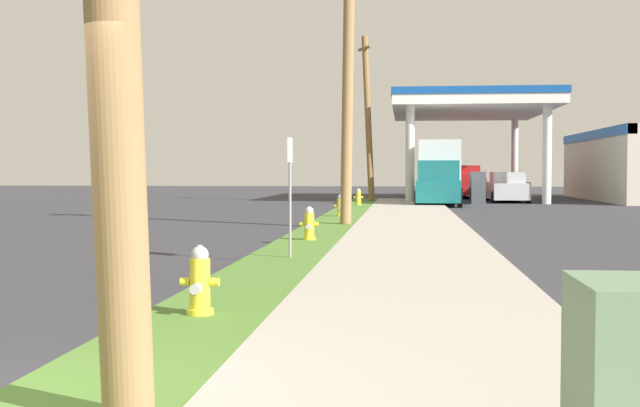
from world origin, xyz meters
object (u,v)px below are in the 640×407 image
Objects in this scene: car_silver_by_near_pump at (507,188)px; truck_navy_at_forecourt at (438,173)px; fire_hydrant_fourth at (358,198)px; truck_teal_on_apron at (440,174)px; utility_cabinet at (623,394)px; truck_red_at_far_bay at (465,183)px; fire_hydrant_third at (340,207)px; fire_hydrant_second at (309,225)px; car_black_by_far_pump at (507,187)px; utility_pole_midground at (348,74)px; utility_pole_background at (368,116)px; fire_hydrant_nearest at (200,284)px; street_sign_post at (290,172)px.

car_silver_by_near_pump is 10.88m from truck_navy_at_forecourt.
truck_teal_on_apron is at bearing 42.28° from fire_hydrant_fourth.
truck_red_at_far_bay is at bearing 86.78° from utility_cabinet.
truck_navy_at_forecourt is (-3.14, 10.39, 0.77)m from car_silver_by_near_pump.
fire_hydrant_third is 17.79m from car_silver_by_near_pump.
fire_hydrant_fourth is at bearing 89.81° from fire_hydrant_second.
truck_teal_on_apron is 1.20× the size of truck_red_at_far_bay.
fire_hydrant_second is at bearing -105.22° from car_black_by_far_pump.
utility_pole_midground reaches higher than car_silver_by_near_pump.
truck_red_at_far_bay is at bearing 54.79° from utility_pole_background.
utility_pole_background is at bearing 89.54° from fire_hydrant_nearest.
fire_hydrant_third is at bearing -90.93° from utility_pole_background.
street_sign_post is 0.47× the size of car_silver_by_near_pump.
utility_pole_background is 9.75m from car_black_by_far_pump.
car_silver_by_near_pump reaches higher than fire_hydrant_second.
truck_navy_at_forecourt is at bearing 106.83° from car_silver_by_near_pump.
car_silver_by_near_pump is 0.69× the size of truck_navy_at_forecourt.
truck_teal_on_apron is (3.34, 16.17, -2.94)m from utility_pole_midground.
fire_hydrant_fourth is at bearing 91.87° from utility_pole_midground.
utility_cabinet is (2.95, -38.07, -3.88)m from utility_pole_background.
street_sign_post is 33.52m from car_black_by_far_pump.
utility_pole_background is 28.02m from street_sign_post.
fire_hydrant_second is at bearing -100.03° from truck_teal_on_apron.
street_sign_post is 0.32× the size of truck_teal_on_apron.
fire_hydrant_second is (0.07, 9.40, 0.00)m from fire_hydrant_nearest.
utility_pole_background reaches higher than car_black_by_far_pump.
utility_pole_midground is 16.77m from truck_teal_on_apron.
truck_red_at_far_bay is at bearing 67.73° from fire_hydrant_fourth.
street_sign_post is 0.46× the size of car_black_by_far_pump.
fire_hydrant_second is 0.35× the size of street_sign_post.
car_black_by_far_pump is (4.71, 42.79, 0.13)m from utility_cabinet.
fire_hydrant_nearest is 31.27m from truck_teal_on_apron.
fire_hydrant_nearest is at bearing -90.41° from fire_hydrant_second.
utility_pole_midground is (0.52, -3.85, 3.98)m from fire_hydrant_third.
truck_navy_at_forecourt is 1.00× the size of truck_teal_on_apron.
utility_pole_midground is 1.30× the size of truck_teal_on_apron.
fire_hydrant_nearest is 0.09× the size of utility_pole_background.
truck_red_at_far_bay reaches higher than car_silver_by_near_pump.
utility_pole_background is at bearing 90.84° from utility_pole_midground.
truck_teal_on_apron is (3.86, 12.32, 1.04)m from fire_hydrant_third.
car_silver_by_near_pump is (7.38, 7.23, 0.28)m from fire_hydrant_fourth.
car_black_by_far_pump is 0.70× the size of truck_navy_at_forecourt.
utility_pole_background is at bearing -109.45° from truck_navy_at_forecourt.
utility_pole_background is (0.14, 6.02, 4.03)m from fire_hydrant_fourth.
utility_cabinet is 0.19× the size of truck_red_at_far_bay.
utility_pole_midground is 0.99× the size of utility_pole_background.
fire_hydrant_third and fire_hydrant_fourth have the same top height.
car_black_by_far_pump is 8.39m from truck_teal_on_apron.
truck_navy_at_forecourt reaches higher than fire_hydrant_third.
car_silver_by_near_pump is (7.51, 34.82, 0.28)m from fire_hydrant_nearest.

